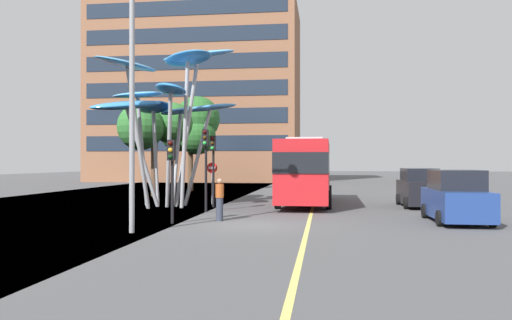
% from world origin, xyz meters
% --- Properties ---
extents(ground, '(120.00, 240.00, 0.10)m').
position_xyz_m(ground, '(-0.68, 0.00, -0.05)').
color(ground, '#4C4C4F').
extents(red_bus, '(2.98, 10.43, 3.72)m').
position_xyz_m(red_bus, '(1.73, 9.63, 2.03)').
color(red_bus, red).
rests_on(red_bus, ground).
extents(leaf_sculpture, '(7.64, 9.39, 8.46)m').
position_xyz_m(leaf_sculpture, '(-5.81, 7.24, 5.85)').
color(leaf_sculpture, '#9EA0A5').
rests_on(leaf_sculpture, ground).
extents(traffic_light_kerb_near, '(0.28, 0.42, 3.25)m').
position_xyz_m(traffic_light_kerb_near, '(-3.09, -0.10, 2.36)').
color(traffic_light_kerb_near, black).
rests_on(traffic_light_kerb_near, ground).
extents(traffic_light_kerb_far, '(0.28, 0.42, 3.95)m').
position_xyz_m(traffic_light_kerb_far, '(-2.85, 4.58, 2.85)').
color(traffic_light_kerb_far, black).
rests_on(traffic_light_kerb_far, ground).
extents(traffic_light_island_mid, '(0.28, 0.42, 3.78)m').
position_xyz_m(traffic_light_island_mid, '(-3.06, 7.20, 2.74)').
color(traffic_light_island_mid, black).
rests_on(traffic_light_island_mid, ground).
extents(car_parked_near, '(2.06, 4.58, 2.08)m').
position_xyz_m(car_parked_near, '(7.93, 1.90, 0.97)').
color(car_parked_near, navy).
rests_on(car_parked_near, ground).
extents(car_parked_mid, '(1.98, 4.41, 2.06)m').
position_xyz_m(car_parked_mid, '(7.77, 8.92, 0.97)').
color(car_parked_mid, black).
rests_on(car_parked_mid, ground).
extents(street_lamp, '(1.66, 0.44, 8.60)m').
position_xyz_m(street_lamp, '(-3.35, -2.67, 5.39)').
color(street_lamp, gray).
rests_on(street_lamp, ground).
extents(tree_pavement_near, '(4.78, 4.70, 6.64)m').
position_xyz_m(tree_pavement_near, '(-9.13, 15.22, 4.94)').
color(tree_pavement_near, brown).
rests_on(tree_pavement_near, ground).
extents(tree_pavement_far, '(5.15, 4.01, 7.86)m').
position_xyz_m(tree_pavement_far, '(-8.15, 21.99, 5.30)').
color(tree_pavement_far, brown).
rests_on(tree_pavement_far, ground).
extents(pedestrian, '(0.34, 0.34, 1.72)m').
position_xyz_m(pedestrian, '(-1.45, 1.13, 0.86)').
color(pedestrian, '#2D3342').
rests_on(pedestrian, ground).
extents(no_entry_sign, '(0.60, 0.12, 2.36)m').
position_xyz_m(no_entry_sign, '(-3.55, 9.18, 1.58)').
color(no_entry_sign, gray).
rests_on(no_entry_sign, ground).
extents(backdrop_building, '(25.75, 13.67, 22.24)m').
position_xyz_m(backdrop_building, '(-13.43, 45.68, 11.12)').
color(backdrop_building, brown).
rests_on(backdrop_building, ground).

